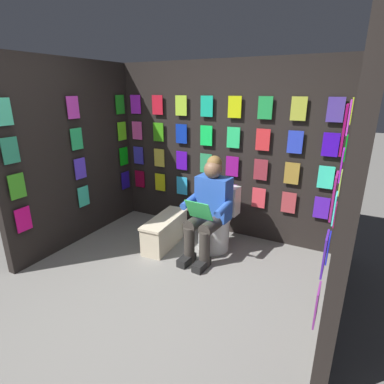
{
  "coord_description": "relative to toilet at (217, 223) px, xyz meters",
  "views": [
    {
      "loc": [
        -1.52,
        1.63,
        1.9
      ],
      "look_at": [
        -0.07,
        -1.14,
        0.85
      ],
      "focal_mm": 28.56,
      "sensor_mm": 36.0,
      "label": 1
    }
  ],
  "objects": [
    {
      "name": "display_wall_left",
      "position": [
        -1.38,
        0.57,
        0.8
      ],
      "size": [
        0.14,
        2.07,
        2.26
      ],
      "color": "black",
      "rests_on": "ground"
    },
    {
      "name": "toilet",
      "position": [
        0.0,
        0.0,
        0.0
      ],
      "size": [
        0.42,
        0.57,
        0.77
      ],
      "rotation": [
        0.0,
        0.0,
        -0.08
      ],
      "color": "white",
      "rests_on": "ground"
    },
    {
      "name": "person_reading",
      "position": [
        0.01,
        0.23,
        0.27
      ],
      "size": [
        0.55,
        0.71,
        1.19
      ],
      "rotation": [
        0.0,
        0.0,
        -0.08
      ],
      "color": "blue",
      "rests_on": "ground"
    },
    {
      "name": "display_wall_back",
      "position": [
        0.18,
        -0.51,
        0.8
      ],
      "size": [
        3.12,
        0.14,
        2.26
      ],
      "color": "black",
      "rests_on": "ground"
    },
    {
      "name": "comic_longbox_near",
      "position": [
        0.6,
        0.26,
        -0.14
      ],
      "size": [
        0.33,
        0.83,
        0.37
      ],
      "rotation": [
        0.0,
        0.0,
        0.07
      ],
      "color": "beige",
      "rests_on": "ground"
    },
    {
      "name": "ground_plane",
      "position": [
        0.18,
        1.6,
        -0.33
      ],
      "size": [
        30.0,
        30.0,
        0.0
      ],
      "primitive_type": "plane",
      "color": "gray"
    },
    {
      "name": "display_wall_right",
      "position": [
        1.73,
        0.57,
        0.8
      ],
      "size": [
        0.14,
        2.07,
        2.26
      ],
      "color": "black",
      "rests_on": "ground"
    }
  ]
}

